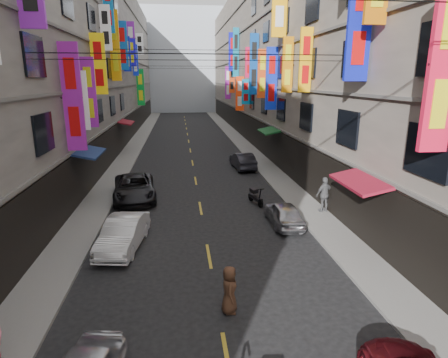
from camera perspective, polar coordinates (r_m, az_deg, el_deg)
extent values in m
cube|color=slate|center=(39.06, -14.01, 4.14)|extent=(2.00, 90.00, 0.12)
cube|color=slate|center=(39.38, 3.63, 4.64)|extent=(2.00, 90.00, 0.12)
cube|color=gray|center=(39.72, -23.93, 17.22)|extent=(10.00, 90.00, 19.00)
cube|color=black|center=(38.96, -15.54, 6.16)|extent=(0.12, 85.50, 3.00)
cube|color=#66635E|center=(38.75, -15.70, 8.65)|extent=(0.16, 90.00, 0.14)
cube|color=#66635E|center=(38.56, -16.04, 13.37)|extent=(0.16, 90.00, 0.14)
cube|color=#66635E|center=(38.64, -16.39, 18.11)|extent=(0.16, 90.00, 0.14)
cube|color=#66635E|center=(38.98, -16.76, 22.79)|extent=(0.16, 90.00, 0.14)
cube|color=gray|center=(40.36, 12.71, 18.03)|extent=(10.00, 90.00, 19.00)
cube|color=black|center=(39.33, 5.03, 6.73)|extent=(0.12, 85.50, 3.00)
cube|color=#66635E|center=(39.13, 5.07, 9.19)|extent=(0.16, 90.00, 0.14)
cube|color=#66635E|center=(38.94, 5.18, 13.88)|extent=(0.16, 90.00, 0.14)
cube|color=#66635E|center=(39.02, 5.30, 18.58)|extent=(0.16, 90.00, 0.14)
cube|color=#66635E|center=(39.36, 5.42, 23.23)|extent=(0.16, 90.00, 0.14)
cube|color=#B2BBC6|center=(88.20, -6.42, 17.38)|extent=(18.00, 8.00, 22.00)
cube|color=red|center=(12.73, 30.44, 14.80)|extent=(0.89, 0.18, 5.02)
cylinder|color=black|center=(12.76, 30.62, 14.77)|extent=(0.99, 0.08, 0.08)
cube|color=#101BBB|center=(17.47, 19.97, 21.62)|extent=(1.01, 0.18, 4.72)
cylinder|color=black|center=(17.49, 20.13, 21.60)|extent=(1.11, 0.08, 0.08)
cube|color=#851886|center=(21.00, -22.06, 11.40)|extent=(0.96, 0.18, 5.43)
cylinder|color=black|center=(21.01, -22.20, 11.39)|extent=(1.06, 0.08, 0.08)
cube|color=silver|center=(22.86, -21.00, 11.06)|extent=(0.80, 0.18, 3.27)
cylinder|color=black|center=(22.87, -21.12, 11.05)|extent=(0.90, 0.08, 0.08)
cube|color=#FAAA0D|center=(23.83, 12.32, 17.26)|extent=(0.74, 0.18, 3.71)
cylinder|color=black|center=(23.84, 12.43, 17.25)|extent=(0.84, 0.08, 0.08)
cube|color=#85198A|center=(24.95, -19.86, 12.26)|extent=(0.82, 0.18, 4.22)
cylinder|color=black|center=(24.96, -19.98, 12.26)|extent=(0.92, 0.08, 0.08)
cube|color=#CA750B|center=(27.43, 9.66, 16.75)|extent=(0.74, 0.18, 3.72)
cylinder|color=black|center=(27.45, 9.76, 16.75)|extent=(0.84, 0.08, 0.08)
cube|color=yellow|center=(28.20, -18.54, 16.26)|extent=(0.96, 0.18, 4.04)
cylinder|color=black|center=(28.21, -18.64, 16.25)|extent=(1.06, 0.08, 0.08)
cube|color=#FFAA0D|center=(29.85, 8.50, 25.38)|extent=(1.09, 0.18, 5.03)
cylinder|color=black|center=(29.87, 8.60, 25.37)|extent=(1.19, 0.08, 0.08)
cube|color=#1129CB|center=(31.38, 7.24, 14.90)|extent=(0.93, 0.18, 4.89)
cylinder|color=black|center=(31.39, 7.33, 14.90)|extent=(1.03, 0.08, 0.08)
cube|color=white|center=(32.62, -17.59, 21.11)|extent=(0.79, 0.18, 3.34)
cylinder|color=black|center=(32.63, -17.69, 21.10)|extent=(0.89, 0.08, 0.08)
cube|color=#0D5E9C|center=(34.82, -17.23, 23.91)|extent=(0.80, 0.18, 4.17)
cylinder|color=black|center=(34.83, -17.32, 23.90)|extent=(0.90, 0.08, 0.08)
cube|color=#DB4414|center=(34.90, 5.86, 15.66)|extent=(0.86, 0.18, 4.23)
cylinder|color=black|center=(34.91, 5.94, 15.65)|extent=(0.96, 0.08, 0.08)
cube|color=orange|center=(36.15, -16.31, 18.89)|extent=(0.85, 0.18, 5.95)
cylinder|color=black|center=(36.16, -16.40, 18.89)|extent=(0.95, 0.08, 0.08)
cube|color=#0D4299|center=(38.75, 4.58, 17.01)|extent=(0.87, 0.18, 5.81)
cylinder|color=black|center=(38.76, 4.65, 17.00)|extent=(0.97, 0.08, 0.08)
cube|color=#0D4BA1|center=(40.72, -15.20, 19.02)|extent=(0.98, 0.18, 4.62)
cylinder|color=black|center=(40.73, -15.27, 19.01)|extent=(1.08, 0.08, 0.08)
cube|color=#E31545|center=(41.26, 3.87, 17.30)|extent=(0.86, 0.18, 3.07)
cylinder|color=black|center=(41.27, 3.95, 17.30)|extent=(0.96, 0.08, 0.08)
cube|color=#0E7AAF|center=(42.94, 3.34, 13.13)|extent=(0.90, 0.18, 2.75)
cylinder|color=black|center=(42.94, 3.41, 13.13)|extent=(1.00, 0.08, 0.08)
cube|color=#0E1DAB|center=(44.37, -14.58, 17.96)|extent=(0.80, 0.18, 3.67)
cylinder|color=black|center=(44.38, -14.64, 17.95)|extent=(0.90, 0.08, 0.08)
cube|color=#1810C0|center=(46.86, -13.99, 18.20)|extent=(1.13, 0.18, 3.07)
cylinder|color=black|center=(46.86, -14.05, 18.19)|extent=(1.23, 0.08, 0.08)
cube|color=#F53A0D|center=(46.79, 2.42, 12.86)|extent=(1.00, 0.18, 4.06)
cylinder|color=black|center=(46.80, 2.48, 12.86)|extent=(1.10, 0.08, 0.08)
cube|color=#761B95|center=(48.16, -14.01, 19.76)|extent=(0.99, 0.18, 4.26)
cylinder|color=black|center=(48.17, -14.07, 19.76)|extent=(1.09, 0.08, 0.08)
cube|color=#0C6C90|center=(51.05, 1.82, 18.71)|extent=(0.78, 0.18, 6.04)
cylinder|color=black|center=(51.05, 1.88, 18.71)|extent=(0.88, 0.08, 0.08)
cube|color=#112ACB|center=(52.89, -13.37, 17.21)|extent=(0.72, 0.18, 3.94)
cylinder|color=black|center=(52.89, -13.43, 17.20)|extent=(0.82, 0.08, 0.08)
cube|color=#0F13B6|center=(53.09, 1.31, 18.78)|extent=(1.05, 0.18, 4.95)
cylinder|color=black|center=(53.10, 1.37, 18.78)|extent=(1.15, 0.08, 0.08)
cube|color=red|center=(54.31, 1.22, 14.89)|extent=(0.80, 0.18, 3.61)
cylinder|color=black|center=(54.32, 1.28, 14.89)|extent=(0.90, 0.08, 0.08)
cube|color=#0B7C27|center=(56.26, -12.60, 13.47)|extent=(1.04, 0.18, 5.06)
cylinder|color=black|center=(56.27, -12.65, 13.47)|extent=(1.14, 0.08, 0.08)
cube|color=white|center=(58.90, -12.73, 19.42)|extent=(1.01, 0.18, 2.90)
cylinder|color=black|center=(58.91, -12.78, 19.42)|extent=(1.11, 0.08, 0.08)
cube|color=#891987|center=(58.73, 0.59, 14.46)|extent=(0.81, 0.18, 4.84)
cylinder|color=black|center=(58.74, 0.64, 14.46)|extent=(0.91, 0.08, 0.08)
cube|color=maroon|center=(16.42, 20.05, -0.33)|extent=(1.39, 3.20, 0.41)
cube|color=navy|center=(23.08, -19.88, 3.89)|extent=(1.39, 3.20, 0.41)
cube|color=#155022|center=(31.26, 6.91, 7.34)|extent=(1.39, 3.20, 0.41)
cube|color=maroon|center=(38.68, -14.73, 8.40)|extent=(1.39, 3.20, 0.41)
cylinder|color=black|center=(18.17, -3.66, 18.48)|extent=(14.00, 0.04, 0.04)
cylinder|color=black|center=(32.21, -5.21, 19.02)|extent=(14.00, 0.04, 0.04)
cylinder|color=black|center=(46.14, -5.75, 16.75)|extent=(14.00, 0.04, 0.04)
cube|color=gold|center=(15.81, -2.32, -11.61)|extent=(0.12, 2.20, 0.01)
cube|color=gold|center=(21.33, -3.61, -4.43)|extent=(0.12, 2.20, 0.01)
cube|color=gold|center=(27.06, -4.35, -0.24)|extent=(0.12, 2.20, 0.01)
cube|color=gold|center=(32.89, -4.82, 2.47)|extent=(0.12, 2.20, 0.01)
cube|color=gold|center=(38.77, -5.16, 4.36)|extent=(0.12, 2.20, 0.01)
cube|color=gold|center=(44.68, -5.41, 5.76)|extent=(0.12, 2.20, 0.01)
cube|color=gold|center=(50.61, -5.60, 6.82)|extent=(0.12, 2.20, 0.01)
cube|color=gold|center=(56.56, -5.75, 7.67)|extent=(0.12, 2.20, 0.01)
cube|color=gold|center=(62.51, -5.87, 8.35)|extent=(0.12, 2.20, 0.01)
cube|color=gold|center=(68.48, -5.97, 8.91)|extent=(0.12, 2.20, 0.01)
cube|color=gold|center=(74.45, -6.06, 9.39)|extent=(0.12, 2.20, 0.01)
cylinder|color=black|center=(21.42, 5.58, -3.70)|extent=(0.24, 0.51, 0.50)
cylinder|color=black|center=(22.53, 4.12, -2.72)|extent=(0.24, 0.51, 0.50)
cube|color=black|center=(21.93, 4.84, -2.83)|extent=(0.60, 1.33, 0.18)
cube|color=black|center=(22.04, 4.58, -1.77)|extent=(0.44, 0.61, 0.22)
cylinder|color=black|center=(21.37, 5.49, -2.48)|extent=(0.16, 0.36, 0.88)
cylinder|color=black|center=(21.26, 5.51, -1.58)|extent=(0.50, 0.18, 0.06)
imported|color=white|center=(16.76, -15.10, -8.04)|extent=(2.00, 4.23, 1.34)
imported|color=black|center=(23.28, -13.49, -1.30)|extent=(3.01, 5.46, 1.45)
imported|color=#AEAEB3|center=(18.98, 9.10, -5.19)|extent=(1.43, 3.51, 1.19)
imported|color=#28272F|center=(30.56, 2.86, 2.81)|extent=(1.72, 4.14, 1.33)
imported|color=#5F6062|center=(20.83, 15.08, -2.30)|extent=(1.27, 0.96, 1.93)
imported|color=#533321|center=(12.06, 0.82, -16.51)|extent=(0.58, 0.80, 1.54)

